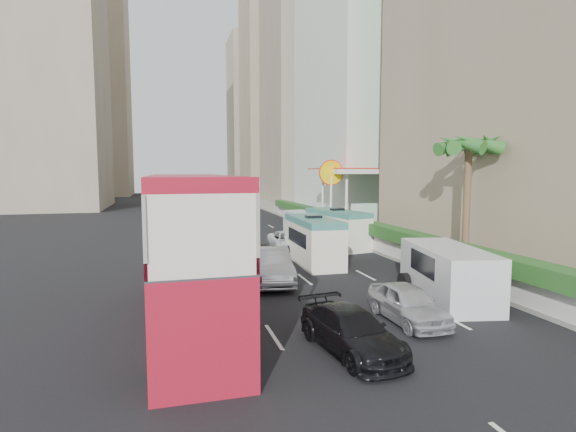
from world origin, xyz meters
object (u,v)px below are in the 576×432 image
object	(u,v)px
car_silver_lane_b	(407,322)
palm_tree	(467,208)
minibus_near	(313,240)
panel_van_near	(448,274)
van_asset	(288,251)
shell_station	(354,198)
car_silver_lane_a	(271,282)
car_black	(351,352)
minibus_far	(337,229)
double_decker_bus	(191,250)
panel_van_far	(302,223)

from	to	relation	value
car_silver_lane_b	palm_tree	bearing A→B (deg)	41.23
car_silver_lane_b	minibus_near	world-z (taller)	minibus_near
car_silver_lane_b	panel_van_near	bearing A→B (deg)	34.00
van_asset	shell_station	size ratio (longest dim) A/B	0.59
car_silver_lane_a	car_silver_lane_b	size ratio (longest dim) A/B	1.26
minibus_near	panel_van_near	xyz separation A→B (m)	(2.93, -8.40, -0.22)
car_black	car_silver_lane_a	bearing A→B (deg)	84.72
car_silver_lane_b	van_asset	bearing A→B (deg)	91.32
car_silver_lane_a	shell_station	world-z (taller)	shell_station
minibus_far	palm_tree	world-z (taller)	palm_tree
van_asset	palm_tree	world-z (taller)	palm_tree
double_decker_bus	van_asset	size ratio (longest dim) A/B	2.35
minibus_near	panel_van_near	distance (m)	8.90
double_decker_bus	van_asset	distance (m)	14.51
car_silver_lane_a	panel_van_far	size ratio (longest dim) A/B	1.06
panel_van_near	palm_tree	world-z (taller)	palm_tree
minibus_near	car_black	bearing A→B (deg)	-101.76
car_black	minibus_near	bearing A→B (deg)	68.59
panel_van_near	shell_station	xyz separation A→B (m)	(5.83, 22.79, 1.68)
car_silver_lane_a	shell_station	bearing A→B (deg)	62.41
panel_van_far	double_decker_bus	bearing A→B (deg)	-119.53
double_decker_bus	panel_van_far	size ratio (longest dim) A/B	2.40
car_black	panel_van_far	size ratio (longest dim) A/B	0.93
car_silver_lane_a	van_asset	distance (m)	8.26
panel_van_far	shell_station	bearing A→B (deg)	20.93
panel_van_near	palm_tree	size ratio (longest dim) A/B	0.84
car_silver_lane_a	van_asset	bearing A→B (deg)	75.12
car_silver_lane_b	minibus_near	xyz separation A→B (m)	(0.04, 10.41, 1.29)
shell_station	minibus_far	bearing A→B (deg)	-119.53
van_asset	panel_van_far	bearing A→B (deg)	69.60
shell_station	palm_tree	bearing A→B (deg)	-96.60
car_silver_lane_a	panel_van_near	world-z (taller)	panel_van_near
car_black	panel_van_far	world-z (taller)	panel_van_far
double_decker_bus	car_black	world-z (taller)	double_decker_bus
van_asset	shell_station	distance (m)	14.17
panel_van_far	palm_tree	world-z (taller)	palm_tree
car_silver_lane_a	palm_tree	bearing A→B (deg)	1.34
van_asset	panel_van_near	bearing A→B (deg)	-72.44
car_silver_lane_a	van_asset	world-z (taller)	car_silver_lane_a
car_silver_lane_a	palm_tree	xyz separation A→B (m)	(9.90, -0.82, 3.38)
van_asset	panel_van_near	size ratio (longest dim) A/B	0.87
car_silver_lane_b	panel_van_near	xyz separation A→B (m)	(2.97, 2.01, 1.07)
double_decker_bus	palm_tree	xyz separation A→B (m)	(13.80, 4.00, 0.85)
car_black	shell_station	bearing A→B (deg)	58.43
car_silver_lane_a	car_black	xyz separation A→B (m)	(0.39, -8.53, 0.00)
minibus_near	shell_station	size ratio (longest dim) A/B	0.73
car_silver_lane_b	palm_tree	xyz separation A→B (m)	(6.60, 5.80, 3.38)
car_silver_lane_a	car_silver_lane_b	xyz separation A→B (m)	(3.31, -6.62, 0.00)
car_silver_lane_b	shell_station	distance (m)	26.46
car_silver_lane_a	car_silver_lane_b	bearing A→B (deg)	-57.40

